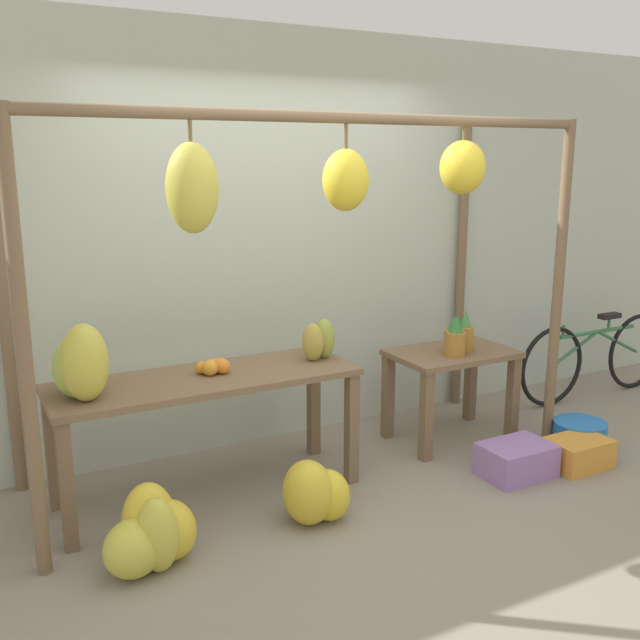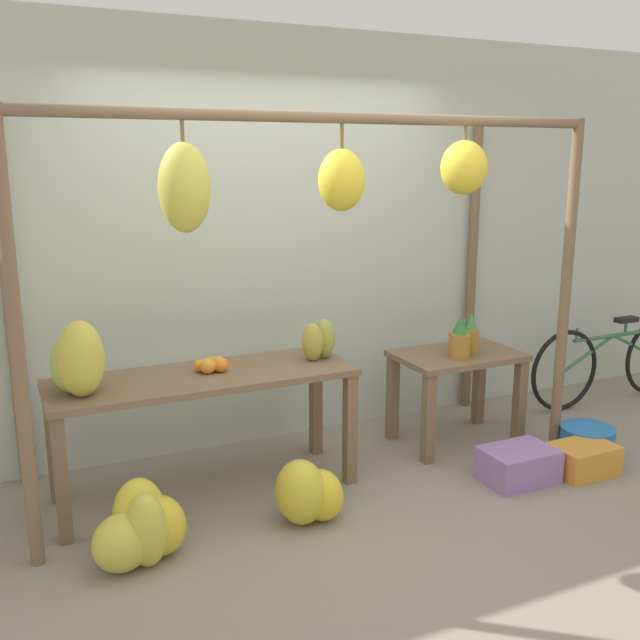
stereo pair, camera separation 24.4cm
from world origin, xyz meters
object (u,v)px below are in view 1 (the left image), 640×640
banana_pile_ground_left (152,533)px  banana_pile_ground_right (316,493)px  parked_bicycle (596,357)px  papaya_pile (319,340)px  fruit_crate_white (516,460)px  banana_pile_on_table (81,364)px  fruit_crate_purple (578,453)px  orange_pile (215,367)px  blue_bucket (579,435)px  pineapple_cluster (458,337)px

banana_pile_ground_left → banana_pile_ground_right: 0.90m
parked_bicycle → papaya_pile: papaya_pile is taller
banana_pile_ground_left → fruit_crate_white: (2.29, -0.08, -0.07)m
banana_pile_on_table → banana_pile_ground_right: size_ratio=1.07×
banana_pile_ground_left → parked_bicycle: (3.94, 0.77, 0.17)m
banana_pile_on_table → parked_bicycle: bearing=3.1°
fruit_crate_white → papaya_pile: papaya_pile is taller
parked_bicycle → fruit_crate_purple: size_ratio=4.11×
banana_pile_on_table → orange_pile: (0.75, 0.06, -0.13)m
parked_bicycle → banana_pile_on_table: bearing=-176.9°
blue_bucket → fruit_crate_purple: bearing=-139.5°
pineapple_cluster → papaya_pile: papaya_pile is taller
orange_pile → fruit_crate_white: (1.73, -0.68, -0.68)m
blue_bucket → papaya_pile: (-1.74, 0.55, 0.76)m
banana_pile_ground_left → blue_bucket: bearing=0.7°
banana_pile_on_table → orange_pile: size_ratio=2.57×
papaya_pile → fruit_crate_purple: size_ratio=0.67×
pineapple_cluster → parked_bicycle: bearing=7.6°
blue_bucket → fruit_crate_purple: size_ratio=0.90×
fruit_crate_purple → orange_pile: bearing=160.6°
orange_pile → blue_bucket: orange_pile is taller
pineapple_cluster → papaya_pile: bearing=177.9°
orange_pile → papaya_pile: 0.68m
orange_pile → blue_bucket: (2.41, -0.57, -0.68)m
banana_pile_ground_right → orange_pile: bearing=119.6°
banana_pile_on_table → papaya_pile: size_ratio=1.84×
blue_bucket → papaya_pile: 1.98m
banana_pile_ground_left → fruit_crate_purple: (2.74, -0.17, -0.08)m
parked_bicycle → orange_pile: bearing=-177.2°
orange_pile → parked_bicycle: size_ratio=0.12×
banana_pile_on_table → parked_bicycle: size_ratio=0.30×
blue_bucket → parked_bicycle: 1.24m
banana_pile_on_table → banana_pile_ground_left: banana_pile_on_table is taller
banana_pile_on_table → blue_bucket: 3.30m
fruit_crate_white → fruit_crate_purple: size_ratio=1.11×
pineapple_cluster → banana_pile_ground_right: pineapple_cluster is taller
orange_pile → fruit_crate_purple: 2.41m
banana_pile_ground_right → parked_bicycle: bearing=14.2°
orange_pile → banana_pile_ground_left: 1.02m
pineapple_cluster → blue_bucket: pineapple_cluster is taller
pineapple_cluster → blue_bucket: size_ratio=0.81×
banana_pile_ground_right → banana_pile_ground_left: bearing=179.9°
fruit_crate_white → blue_bucket: 0.69m
banana_pile_on_table → papaya_pile: bearing=1.7°
fruit_crate_white → papaya_pile: size_ratio=1.66×
banana_pile_ground_right → blue_bucket: (2.07, 0.04, -0.07)m
banana_pile_ground_left → banana_pile_ground_right: size_ratio=1.23×
fruit_crate_white → blue_bucket: fruit_crate_white is taller
papaya_pile → orange_pile: bearing=178.8°
banana_pile_ground_left → parked_bicycle: bearing=11.0°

